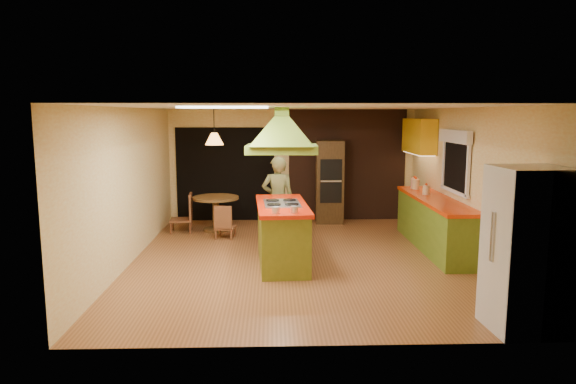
{
  "coord_description": "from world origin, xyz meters",
  "views": [
    {
      "loc": [
        -0.45,
        -8.29,
        2.4
      ],
      "look_at": [
        -0.19,
        -0.11,
        1.15
      ],
      "focal_mm": 32.0,
      "sensor_mm": 36.0,
      "label": 1
    }
  ],
  "objects_px": {
    "refrigerator": "(527,250)",
    "dining_table": "(216,207)",
    "man": "(278,200)",
    "wall_oven": "(330,182)",
    "canister_large": "(414,183)",
    "kitchen_island": "(282,233)"
  },
  "relations": [
    {
      "from": "dining_table",
      "to": "refrigerator",
      "type": "bearing_deg",
      "value": -51.82
    },
    {
      "from": "dining_table",
      "to": "kitchen_island",
      "type": "bearing_deg",
      "value": -60.81
    },
    {
      "from": "dining_table",
      "to": "canister_large",
      "type": "height_order",
      "value": "canister_large"
    },
    {
      "from": "refrigerator",
      "to": "man",
      "type": "bearing_deg",
      "value": 121.13
    },
    {
      "from": "kitchen_island",
      "to": "canister_large",
      "type": "relative_size",
      "value": 9.54
    },
    {
      "from": "wall_oven",
      "to": "kitchen_island",
      "type": "bearing_deg",
      "value": -106.95
    },
    {
      "from": "refrigerator",
      "to": "canister_large",
      "type": "height_order",
      "value": "refrigerator"
    },
    {
      "from": "canister_large",
      "to": "kitchen_island",
      "type": "bearing_deg",
      "value": -143.25
    },
    {
      "from": "wall_oven",
      "to": "canister_large",
      "type": "xyz_separation_m",
      "value": [
        1.58,
        -1.15,
        0.11
      ]
    },
    {
      "from": "wall_oven",
      "to": "dining_table",
      "type": "relative_size",
      "value": 1.92
    },
    {
      "from": "wall_oven",
      "to": "canister_large",
      "type": "relative_size",
      "value": 8.69
    },
    {
      "from": "man",
      "to": "canister_large",
      "type": "distance_m",
      "value": 2.84
    },
    {
      "from": "refrigerator",
      "to": "wall_oven",
      "type": "bearing_deg",
      "value": 101.89
    },
    {
      "from": "dining_table",
      "to": "canister_large",
      "type": "distance_m",
      "value": 4.06
    },
    {
      "from": "refrigerator",
      "to": "dining_table",
      "type": "relative_size",
      "value": 1.93
    },
    {
      "from": "man",
      "to": "canister_large",
      "type": "xyz_separation_m",
      "value": [
        2.74,
        0.68,
        0.21
      ]
    },
    {
      "from": "dining_table",
      "to": "canister_large",
      "type": "xyz_separation_m",
      "value": [
        4.02,
        -0.35,
        0.52
      ]
    },
    {
      "from": "dining_table",
      "to": "wall_oven",
      "type": "bearing_deg",
      "value": 18.09
    },
    {
      "from": "kitchen_island",
      "to": "man",
      "type": "relative_size",
      "value": 1.23
    },
    {
      "from": "refrigerator",
      "to": "wall_oven",
      "type": "distance_m",
      "value": 6.04
    },
    {
      "from": "man",
      "to": "dining_table",
      "type": "relative_size",
      "value": 1.72
    },
    {
      "from": "refrigerator",
      "to": "canister_large",
      "type": "bearing_deg",
      "value": 86.63
    }
  ]
}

